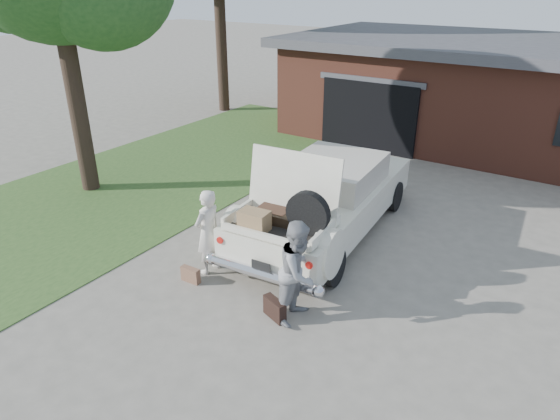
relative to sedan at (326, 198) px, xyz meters
The scene contains 8 objects.
ground 2.29m from the sedan, 95.01° to the right, with size 90.00×90.00×0.00m, color gray.
grass_strip 5.81m from the sedan, behind, with size 6.00×16.00×0.02m, color #2D4C1E.
house 9.41m from the sedan, 85.13° to the left, with size 12.80×7.80×3.30m.
sedan is the anchor object (origin of this frame).
woman_left 2.83m from the sedan, 112.39° to the right, with size 0.61×0.40×1.68m, color beige.
woman_right 3.10m from the sedan, 69.41° to the right, with size 0.86×0.67×1.76m, color gray.
suitcase_left 3.38m from the sedan, 110.00° to the right, with size 0.38×0.12×0.29m, color #895D45.
suitcase_right 3.31m from the sedan, 76.13° to the right, with size 0.46×0.15×0.36m, color black.
Camera 1 is at (4.77, -6.62, 5.17)m, focal length 32.00 mm.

